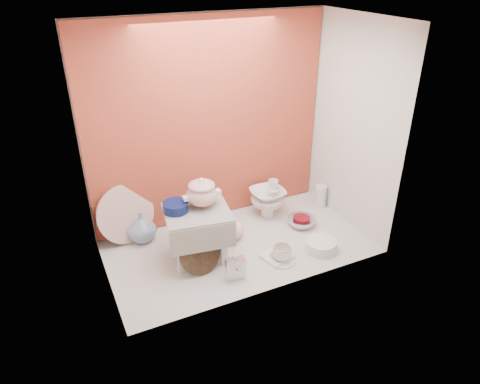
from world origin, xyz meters
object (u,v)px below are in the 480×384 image
(blue_white_vase, at_px, (141,227))
(crystal_bowl, at_px, (301,222))
(plush_pig, at_px, (230,230))
(porcelain_tower, at_px, (268,198))
(dinner_plate_stack, at_px, (321,245))
(step_stool, at_px, (198,235))
(floral_platter, at_px, (126,214))
(mantel_clock, at_px, (235,267))
(gold_rim_teacup, at_px, (282,253))
(soup_tureen, at_px, (202,192))

(blue_white_vase, bearing_deg, crystal_bowl, -16.13)
(blue_white_vase, xyz_separation_m, plush_pig, (0.57, -0.27, -0.03))
(plush_pig, bearing_deg, porcelain_tower, 46.86)
(dinner_plate_stack, bearing_deg, blue_white_vase, 148.82)
(step_stool, height_order, floral_platter, floral_platter)
(floral_platter, distance_m, blue_white_vase, 0.14)
(floral_platter, height_order, mantel_clock, floral_platter)
(step_stool, height_order, dinner_plate_stack, step_stool)
(plush_pig, bearing_deg, floral_platter, 175.77)
(mantel_clock, relative_size, dinner_plate_stack, 0.78)
(blue_white_vase, xyz_separation_m, gold_rim_teacup, (0.78, -0.65, -0.04))
(blue_white_vase, bearing_deg, mantel_clock, -58.59)
(floral_platter, distance_m, dinner_plate_stack, 1.38)
(dinner_plate_stack, height_order, crystal_bowl, dinner_plate_stack)
(blue_white_vase, xyz_separation_m, dinner_plate_stack, (1.09, -0.66, -0.07))
(step_stool, xyz_separation_m, floral_platter, (-0.38, 0.42, 0.03))
(floral_platter, height_order, plush_pig, floral_platter)
(floral_platter, distance_m, porcelain_tower, 1.07)
(mantel_clock, bearing_deg, step_stool, 118.94)
(crystal_bowl, bearing_deg, mantel_clock, -153.58)
(floral_platter, xyz_separation_m, crystal_bowl, (1.22, -0.38, -0.18))
(soup_tureen, relative_size, dinner_plate_stack, 1.07)
(mantel_clock, relative_size, plush_pig, 0.66)
(floral_platter, height_order, porcelain_tower, floral_platter)
(floral_platter, bearing_deg, gold_rim_teacup, -39.22)
(step_stool, relative_size, floral_platter, 0.97)
(floral_platter, height_order, blue_white_vase, floral_platter)
(step_stool, xyz_separation_m, gold_rim_teacup, (0.48, -0.28, -0.12))
(porcelain_tower, bearing_deg, dinner_plate_stack, -79.47)
(gold_rim_teacup, bearing_deg, mantel_clock, -174.26)
(dinner_plate_stack, distance_m, porcelain_tower, 0.60)
(step_stool, relative_size, blue_white_vase, 1.93)
(blue_white_vase, height_order, mantel_clock, blue_white_vase)
(floral_platter, bearing_deg, dinner_plate_stack, -31.27)
(soup_tureen, xyz_separation_m, crystal_bowl, (0.78, -0.01, -0.43))
(mantel_clock, distance_m, plush_pig, 0.44)
(soup_tureen, distance_m, floral_platter, 0.63)
(floral_platter, distance_m, plush_pig, 0.74)
(mantel_clock, distance_m, dinner_plate_stack, 0.67)
(mantel_clock, relative_size, crystal_bowl, 0.84)
(blue_white_vase, height_order, dinner_plate_stack, blue_white_vase)
(crystal_bowl, bearing_deg, blue_white_vase, 163.87)
(floral_platter, xyz_separation_m, porcelain_tower, (1.06, -0.13, -0.06))
(gold_rim_teacup, bearing_deg, step_stool, 149.71)
(porcelain_tower, bearing_deg, plush_pig, -155.10)
(dinner_plate_stack, xyz_separation_m, crystal_bowl, (0.05, 0.33, -0.00))
(soup_tureen, xyz_separation_m, plush_pig, (0.22, 0.05, -0.38))
(crystal_bowl, bearing_deg, porcelain_tower, 122.32)
(soup_tureen, bearing_deg, plush_pig, 12.52)
(soup_tureen, height_order, floral_platter, soup_tureen)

